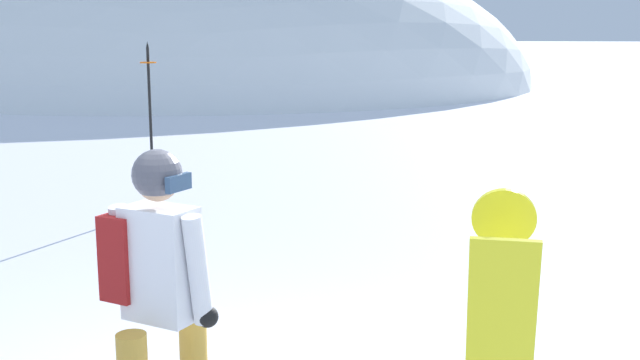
% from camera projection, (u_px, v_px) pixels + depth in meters
% --- Properties ---
extents(ridge_peak_main, '(28.73, 25.86, 12.14)m').
position_uv_depth(ridge_peak_main, '(188.00, 83.00, 33.61)').
color(ridge_peak_main, white).
rests_on(ridge_peak_main, ground).
extents(snowboarder_main, '(0.72, 1.78, 1.71)m').
position_uv_depth(snowboarder_main, '(158.00, 303.00, 3.97)').
color(snowboarder_main, orange).
rests_on(snowboarder_main, ground).
extents(piste_marker_near, '(0.20, 0.20, 2.14)m').
position_uv_depth(piste_marker_near, '(150.00, 116.00, 9.82)').
color(piste_marker_near, black).
rests_on(piste_marker_near, ground).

